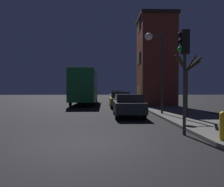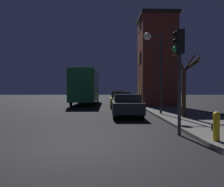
# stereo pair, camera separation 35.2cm
# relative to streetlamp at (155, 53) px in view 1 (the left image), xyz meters

# --- Properties ---
(ground_plane) EXTENTS (120.00, 120.00, 0.00)m
(ground_plane) POSITION_rel_streetlamp_xyz_m (-3.86, -7.35, -4.08)
(ground_plane) COLOR black
(brick_building) EXTENTS (3.65, 4.07, 9.02)m
(brick_building) POSITION_rel_streetlamp_xyz_m (1.95, 7.97, 0.58)
(brick_building) COLOR brown
(brick_building) RESTS_ON sidewalk
(streetlamp) EXTENTS (1.22, 0.49, 5.28)m
(streetlamp) POSITION_rel_streetlamp_xyz_m (0.00, 0.00, 0.00)
(streetlamp) COLOR #28282B
(streetlamp) RESTS_ON sidewalk
(traffic_light) EXTENTS (0.43, 0.24, 3.95)m
(traffic_light) POSITION_rel_streetlamp_xyz_m (-0.32, -6.11, -1.24)
(traffic_light) COLOR #28282B
(traffic_light) RESTS_ON ground
(bare_tree) EXTENTS (2.10, 1.75, 3.62)m
(bare_tree) POSITION_rel_streetlamp_xyz_m (1.43, -1.79, -1.97)
(bare_tree) COLOR #382819
(bare_tree) RESTS_ON sidewalk
(bus) EXTENTS (2.55, 10.13, 3.84)m
(bus) POSITION_rel_streetlamp_xyz_m (-5.57, 11.12, -1.81)
(bus) COLOR #1E6B33
(bus) RESTS_ON ground
(car_near_lane) EXTENTS (1.77, 4.02, 1.42)m
(car_near_lane) POSITION_rel_streetlamp_xyz_m (-1.81, -0.59, -3.33)
(car_near_lane) COLOR black
(car_near_lane) RESTS_ON ground
(car_mid_lane) EXTENTS (1.88, 4.79, 1.51)m
(car_mid_lane) POSITION_rel_streetlamp_xyz_m (-1.85, 6.50, -3.28)
(car_mid_lane) COLOR olive
(car_mid_lane) RESTS_ON ground
(car_far_lane) EXTENTS (1.78, 4.55, 1.56)m
(car_far_lane) POSITION_rel_streetlamp_xyz_m (-1.62, 15.65, -3.28)
(car_far_lane) COLOR #B7BABF
(car_far_lane) RESTS_ON ground
(fire_hydrant) EXTENTS (0.21, 0.21, 0.91)m
(fire_hydrant) POSITION_rel_streetlamp_xyz_m (0.40, -7.55, -3.47)
(fire_hydrant) COLOR gold
(fire_hydrant) RESTS_ON sidewalk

